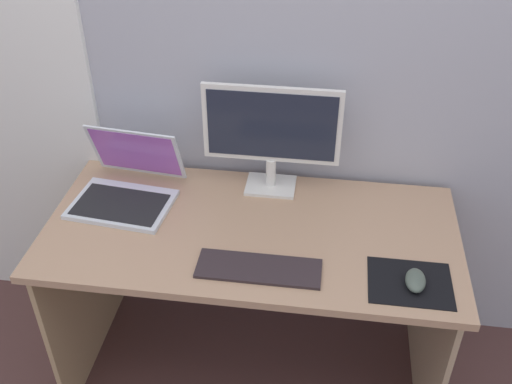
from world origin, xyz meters
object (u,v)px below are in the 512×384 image
keyboard_external (259,269)px  laptop (127,187)px  monitor (272,133)px  mouse (415,280)px

keyboard_external → laptop: bearing=149.4°
monitor → keyboard_external: monitor is taller
laptop → keyboard_external: size_ratio=0.97×
laptop → keyboard_external: 0.60m
monitor → keyboard_external: size_ratio=1.25×
laptop → mouse: size_ratio=3.73×
keyboard_external → mouse: bearing=-0.2°
laptop → mouse: (0.98, -0.31, -0.03)m
mouse → monitor: bearing=141.1°
monitor → laptop: size_ratio=1.29×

